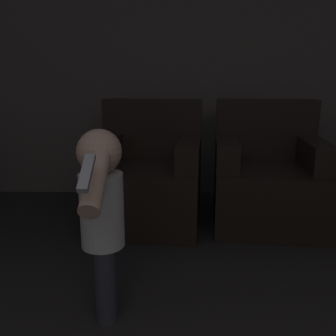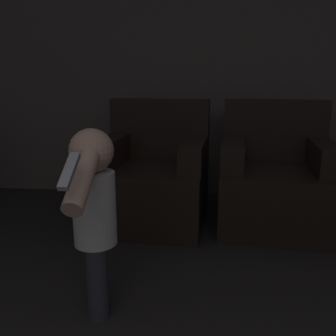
% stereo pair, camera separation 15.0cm
% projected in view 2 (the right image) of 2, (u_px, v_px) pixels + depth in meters
% --- Properties ---
extents(wall_back, '(8.40, 0.05, 2.60)m').
position_uv_depth(wall_back, '(187.00, 55.00, 3.37)').
color(wall_back, '#51493F').
rests_on(wall_back, ground_plane).
extents(armchair_left, '(0.87, 0.86, 0.93)m').
position_uv_depth(armchair_left, '(154.00, 179.00, 2.91)').
color(armchair_left, black).
rests_on(armchair_left, ground_plane).
extents(armchair_right, '(0.87, 0.86, 0.93)m').
position_uv_depth(armchair_right, '(274.00, 182.00, 2.83)').
color(armchair_right, black).
rests_on(armchair_right, ground_plane).
extents(person_toddler, '(0.20, 0.61, 0.90)m').
position_uv_depth(person_toddler, '(94.00, 209.00, 1.70)').
color(person_toddler, '#28282D').
rests_on(person_toddler, ground_plane).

